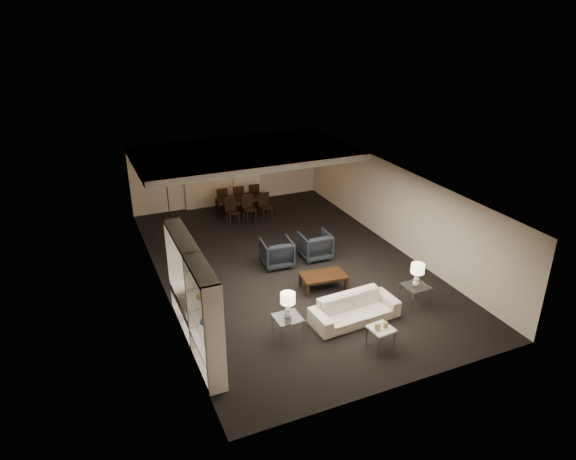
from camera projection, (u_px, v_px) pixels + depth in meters
The scene contains 35 objects.
floor at pixel (288, 265), 14.61m from camera, with size 11.00×11.00×0.00m, color black.
ceiling at pixel (288, 182), 13.60m from camera, with size 7.00×11.00×0.02m, color silver.
wall_back at pixel (228, 171), 18.72m from camera, with size 7.00×0.02×2.50m, color #C0B09B.
wall_front at pixel (407, 332), 9.49m from camera, with size 7.00×0.02×2.50m, color #C0B09B.
wall_left at pixel (160, 247), 12.82m from camera, with size 0.02×11.00×2.50m, color #C0B09B.
wall_right at pixel (395, 207), 15.38m from camera, with size 0.02×11.00×2.50m, color #C0B09B.
ceiling_soffit at pixel (245, 153), 16.57m from camera, with size 7.00×4.00×0.20m, color silver.
curtains at pixel (204, 175), 18.34m from camera, with size 1.50×0.12×2.40m, color beige.
door at pixel (246, 174), 19.03m from camera, with size 0.90×0.05×2.10m, color silver.
painting at pixel (281, 157), 19.33m from camera, with size 0.95×0.04×0.65m, color #142D38.
media_unit at pixel (193, 298), 10.74m from camera, with size 0.38×3.40×2.35m, color white, non-canonical shape.
pendant_light at pixel (254, 166), 16.88m from camera, with size 0.52×0.52×0.24m, color #D8591E.
sofa at pixel (355, 309), 11.95m from camera, with size 2.10×0.82×0.61m, color beige.
coffee_table at pixel (323, 282), 13.33m from camera, with size 1.15×0.67×0.41m, color black, non-canonical shape.
armchair_left at pixel (277, 253), 14.46m from camera, with size 0.83×0.86×0.78m, color black.
armchair_right at pixel (315, 245), 14.90m from camera, with size 0.83×0.86×0.78m, color black.
side_table_left at pixel (288, 327), 11.34m from camera, with size 0.58×0.58×0.54m, color silver, non-canonical shape.
side_table_right at pixel (415, 295), 12.59m from camera, with size 0.58×0.58×0.54m, color white, non-canonical shape.
table_lamp_left at pixel (288, 305), 11.11m from camera, with size 0.33×0.33×0.60m, color white, non-canonical shape.
table_lamp_right at pixel (417, 275), 12.36m from camera, with size 0.33×0.33×0.60m, color beige, non-canonical shape.
marble_table at pixel (380, 337), 11.05m from camera, with size 0.48×0.48×0.48m, color white, non-canonical shape.
gold_gourd_a at pixel (377, 326), 10.89m from camera, with size 0.15×0.15×0.15m, color tan.
gold_gourd_b at pixel (385, 324), 10.97m from camera, with size 0.13×0.13×0.13m, color tan.
television at pixel (188, 290), 11.27m from camera, with size 0.14×1.10×0.63m, color black.
vase_blue at pixel (204, 321), 10.02m from camera, with size 0.18×0.18×0.18m, color #24529E.
vase_amber at pixel (200, 295), 9.94m from camera, with size 0.16×0.16×0.17m, color #B4883C.
floor_speaker at pixel (190, 300), 11.83m from camera, with size 0.12×0.12×1.14m, color black.
dining_table at pixel (243, 206), 18.03m from camera, with size 1.70×0.95×0.60m, color black.
chair_nl at pixel (232, 211), 17.21m from camera, with size 0.41×0.41×0.89m, color black, non-canonical shape.
chair_nm at pixel (249, 209), 17.43m from camera, with size 0.41×0.41×0.89m, color black, non-canonical shape.
chair_nr at pixel (266, 206), 17.64m from camera, with size 0.41×0.41×0.89m, color black, non-canonical shape.
chair_fl at pixel (221, 199), 18.30m from camera, with size 0.41×0.41×0.89m, color black, non-canonical shape.
chair_fm at pixel (237, 197), 18.52m from camera, with size 0.41×0.41×0.89m, color black, non-canonical shape.
chair_fr at pixel (253, 194), 18.73m from camera, with size 0.41×0.41×0.89m, color black, non-canonical shape.
floor_lamp at pixel (168, 197), 17.44m from camera, with size 0.24×0.24×1.64m, color black, non-canonical shape.
Camera 1 is at (-5.18, -11.88, 6.82)m, focal length 32.00 mm.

